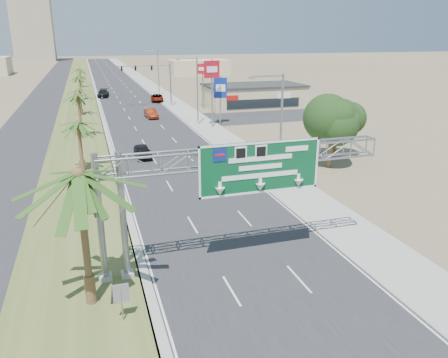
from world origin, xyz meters
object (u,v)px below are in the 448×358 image
car_left_lane (143,151)px  car_right_lane (157,98)px  pole_sign_red_near (212,74)px  palm_near (78,175)px  car_mid_lane (151,113)px  signal_mast (160,81)px  pole_sign_blue (220,90)px  pole_sign_red_far (203,73)px  sign_gantry (232,167)px  car_far (103,93)px  store_building (254,96)px

car_left_lane → car_right_lane: (8.54, 43.15, 0.02)m
car_left_lane → pole_sign_red_near: size_ratio=0.43×
palm_near → car_mid_lane: palm_near is taller
signal_mast → pole_sign_blue: size_ratio=1.42×
palm_near → car_left_lane: size_ratio=1.98×
pole_sign_red_near → pole_sign_blue: size_ratio=1.36×
pole_sign_red_far → pole_sign_blue: bearing=-94.9°
pole_sign_red_near → pole_sign_red_far: bearing=79.5°
pole_sign_red_near → pole_sign_blue: pole_sign_red_near is taller
car_left_lane → pole_sign_red_far: size_ratio=0.51×
sign_gantry → pole_sign_blue: (12.03, 41.68, -0.79)m
car_right_lane → car_far: size_ratio=0.94×
sign_gantry → car_far: 79.45m
store_building → car_mid_lane: size_ratio=3.92×
car_left_lane → car_right_lane: car_right_lane is taller
car_left_lane → pole_sign_blue: size_ratio=0.58×
pole_sign_red_far → car_far: bearing=127.8°
car_mid_lane → pole_sign_red_far: pole_sign_red_far is taller
car_left_lane → car_mid_lane: car_mid_lane is taller
pole_sign_blue → car_left_lane: bearing=-131.1°
car_far → pole_sign_red_near: bearing=-63.8°
palm_near → car_right_lane: palm_near is taller
car_right_lane → pole_sign_red_near: 30.42m
car_right_lane → pole_sign_red_near: bearing=-76.2°
pole_sign_red_far → car_left_lane: bearing=-115.9°
car_far → car_mid_lane: bearing=-70.7°
signal_mast → car_right_lane: signal_mast is taller
car_right_lane → pole_sign_red_far: (6.79, -11.65, 5.86)m
palm_near → car_right_lane: (14.70, 70.67, -6.19)m
store_building → car_right_lane: (-16.50, 12.67, -1.26)m
car_right_lane → palm_near: bearing=-94.7°
sign_gantry → car_far: bearing=92.7°
store_building → pole_sign_blue: 18.42m
car_far → car_right_lane: bearing=-38.2°
sign_gantry → palm_near: bearing=-166.7°
sign_gantry → pole_sign_red_near: (10.06, 39.36, 1.77)m
car_mid_lane → car_far: bearing=98.2°
car_left_lane → car_far: 53.62m
car_far → pole_sign_blue: (15.81, -37.50, 4.45)m
store_building → pole_sign_blue: pole_sign_blue is taller
car_mid_lane → store_building: bearing=12.2°
car_left_lane → car_far: size_ratio=0.75×
palm_near → signal_mast: palm_near is taller
car_mid_lane → pole_sign_red_near: size_ratio=0.47×
palm_near → car_mid_lane: size_ratio=1.82×
car_mid_lane → car_far: size_ratio=0.82×
sign_gantry → store_building: sign_gantry is taller
car_left_lane → pole_sign_red_near: (12.04, 13.77, 7.10)m
sign_gantry → car_far: sign_gantry is taller
car_right_lane → car_mid_lane: bearing=-95.1°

